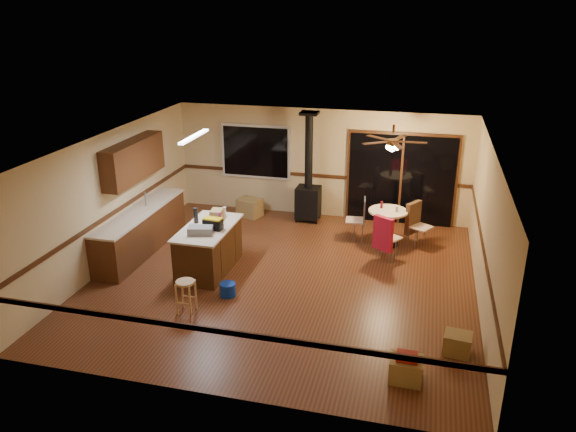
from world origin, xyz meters
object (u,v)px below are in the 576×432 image
(toolbox_grey, at_px, (200,230))
(wood_stove, at_px, (308,191))
(kitchen_island, at_px, (209,248))
(blue_bucket, at_px, (228,289))
(dining_table, at_px, (387,221))
(chair_right, at_px, (414,218))
(bar_stool, at_px, (186,296))
(box_corner_b, at_px, (457,344))
(box_under_window, at_px, (250,208))
(chair_left, at_px, (360,214))
(box_corner_a, at_px, (406,369))
(chair_near, at_px, (384,233))
(toolbox_black, at_px, (213,224))

(toolbox_grey, bearing_deg, wood_stove, 69.09)
(kitchen_island, distance_m, wood_stove, 3.33)
(blue_bucket, bearing_deg, kitchen_island, 127.90)
(dining_table, relative_size, chair_right, 1.18)
(bar_stool, height_order, blue_bucket, bar_stool)
(box_corner_b, bearing_deg, box_under_window, 135.18)
(kitchen_island, height_order, bar_stool, kitchen_island)
(chair_left, height_order, box_corner_a, chair_left)
(box_corner_a, bearing_deg, blue_bucket, 152.61)
(wood_stove, bearing_deg, box_corner_a, -65.15)
(toolbox_grey, bearing_deg, box_corner_a, -29.46)
(kitchen_island, bearing_deg, toolbox_grey, -89.86)
(chair_near, bearing_deg, bar_stool, -137.06)
(toolbox_black, relative_size, box_corner_a, 0.79)
(toolbox_black, bearing_deg, box_under_window, 95.16)
(bar_stool, bearing_deg, chair_left, 57.28)
(toolbox_black, xyz_separation_m, blue_bucket, (0.55, -0.81, -0.88))
(chair_left, relative_size, box_corner_a, 1.15)
(chair_right, relative_size, box_under_window, 1.29)
(chair_left, height_order, chair_right, same)
(kitchen_island, bearing_deg, dining_table, 32.70)
(dining_table, bearing_deg, chair_near, -90.07)
(box_under_window, height_order, box_corner_a, box_under_window)
(toolbox_grey, bearing_deg, bar_stool, -80.17)
(blue_bucket, height_order, dining_table, dining_table)
(chair_right, xyz_separation_m, box_corner_a, (0.11, -4.77, -0.43))
(blue_bucket, bearing_deg, toolbox_grey, 142.01)
(dining_table, bearing_deg, bar_stool, -129.51)
(dining_table, distance_m, chair_near, 0.86)
(wood_stove, distance_m, toolbox_black, 3.35)
(bar_stool, distance_m, dining_table, 4.75)
(blue_bucket, relative_size, box_under_window, 0.53)
(dining_table, xyz_separation_m, box_corner_b, (1.37, -3.79, -0.37))
(chair_left, distance_m, chair_near, 1.13)
(wood_stove, xyz_separation_m, chair_near, (1.93, -1.83, -0.13))
(toolbox_grey, bearing_deg, dining_table, 36.89)
(blue_bucket, distance_m, chair_left, 3.67)
(chair_right, bearing_deg, kitchen_island, -149.52)
(toolbox_grey, distance_m, blue_bucket, 1.22)
(dining_table, height_order, box_corner_b, dining_table)
(blue_bucket, distance_m, chair_near, 3.34)
(box_under_window, distance_m, box_corner_b, 6.67)
(toolbox_black, bearing_deg, box_corner_a, -33.37)
(toolbox_black, xyz_separation_m, bar_stool, (0.07, -1.50, -0.71))
(wood_stove, xyz_separation_m, blue_bucket, (-0.61, -3.94, -0.61))
(kitchen_island, relative_size, box_corner_b, 4.23)
(dining_table, bearing_deg, blue_bucket, -130.54)
(box_under_window, bearing_deg, blue_bucket, -77.97)
(blue_bucket, height_order, box_corner_a, box_corner_a)
(blue_bucket, xyz_separation_m, chair_left, (1.94, 3.08, 0.47))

